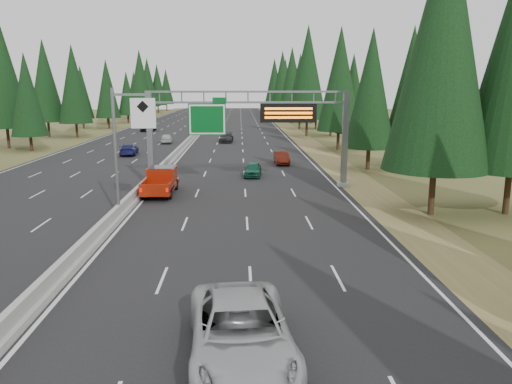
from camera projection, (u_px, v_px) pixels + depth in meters
road at (195, 137)px, 85.09m from camera, size 32.00×260.00×0.08m
shoulder_right at (299, 136)px, 85.67m from camera, size 3.60×260.00×0.06m
shoulder_left at (90, 137)px, 84.51m from camera, size 3.60×260.00×0.06m
median_barrier at (195, 134)px, 85.01m from camera, size 0.70×260.00×0.85m
sign_gantry at (256, 124)px, 40.16m from camera, size 16.75×0.98×7.80m
hov_sign_pole at (125, 144)px, 30.30m from camera, size 2.80×0.50×8.00m
tree_row_right at (324, 81)px, 82.38m from camera, size 12.46×238.87×18.50m
tree_row_left at (46, 82)px, 76.07m from camera, size 12.02×238.95×18.59m
silver_minivan at (241, 332)px, 14.67m from camera, size 3.53×6.73×1.81m
red_pickup at (161, 179)px, 38.60m from camera, size 2.17×6.07×1.98m
car_ahead_green at (253, 169)px, 46.09m from camera, size 1.85×3.90×1.29m
car_ahead_dkred at (282, 158)px, 53.67m from camera, size 1.52×4.13×1.35m
car_ahead_dkgrey at (226, 138)px, 75.82m from camera, size 2.22×4.91×1.40m
car_ahead_white at (221, 120)px, 121.86m from camera, size 2.52×4.76×1.27m
car_ahead_far at (218, 115)px, 140.12m from camera, size 1.95×4.03×1.33m
car_onc_blue at (129, 149)px, 61.06m from camera, size 2.35×4.90×1.38m
car_onc_white at (167, 138)px, 74.49m from camera, size 2.05×4.27×1.41m
car_onc_far at (149, 127)px, 96.20m from camera, size 2.71×5.58×1.53m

